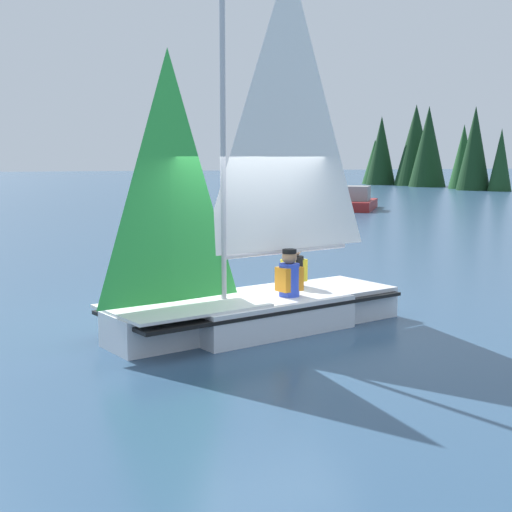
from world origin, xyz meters
TOP-DOWN VIEW (x-y plane):
  - ground_plane at (0.00, 0.00)m, footprint 260.00×260.00m
  - sailboat_main at (-0.01, 0.04)m, footprint 2.75×4.73m
  - sailor_helm at (0.11, 0.48)m, footprint 0.37×0.40m
  - sailor_crew at (-0.60, 0.85)m, footprint 0.37×0.40m
  - motorboat_distant at (-21.34, 12.80)m, footprint 4.61×4.01m
  - treeline_shore at (-44.76, 31.87)m, footprint 19.01×5.14m

SIDE VIEW (x-z plane):
  - ground_plane at x=0.00m, z-range 0.00..0.00m
  - motorboat_distant at x=-21.34m, z-range -0.18..0.97m
  - sailor_crew at x=-0.60m, z-range 0.04..1.20m
  - sailor_helm at x=0.11m, z-range 0.05..1.21m
  - sailboat_main at x=-0.01m, z-range -1.99..3.45m
  - treeline_shore at x=-44.76m, z-range -0.41..6.88m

